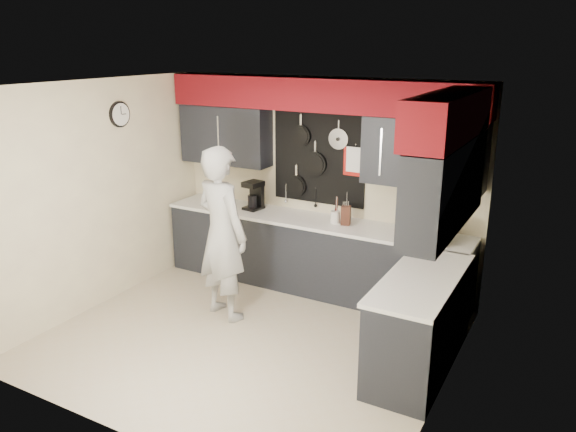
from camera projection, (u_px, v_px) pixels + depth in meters
The scene contains 10 objects.
ground at pixel (249, 338), 5.90m from camera, with size 4.00×4.00×0.00m, color #B6A88E.
back_wall_assembly at pixel (319, 128), 6.64m from camera, with size 4.00×0.36×2.60m.
right_wall_assembly at pixel (448, 172), 4.69m from camera, with size 0.36×3.50×2.60m.
left_wall_assembly at pixel (101, 192), 6.44m from camera, with size 0.05×3.50×2.60m.
base_cabinets at pixel (337, 270), 6.48m from camera, with size 3.95×2.20×0.92m.
microwave at pixel (426, 228), 6.07m from camera, with size 0.48×0.33×0.27m, color black.
knife_block at pixel (346, 215), 6.59m from camera, with size 0.10×0.10×0.23m, color #391C12.
utensil_crock at pixel (335, 217), 6.66m from camera, with size 0.11×0.11×0.15m, color silver.
coffee_maker at pixel (255, 194), 7.21m from camera, with size 0.23×0.27×0.37m.
person at pixel (222, 234), 6.14m from camera, with size 0.71×0.47×1.95m, color #9F9F9D.
Camera 1 is at (2.89, -4.40, 2.98)m, focal length 35.00 mm.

